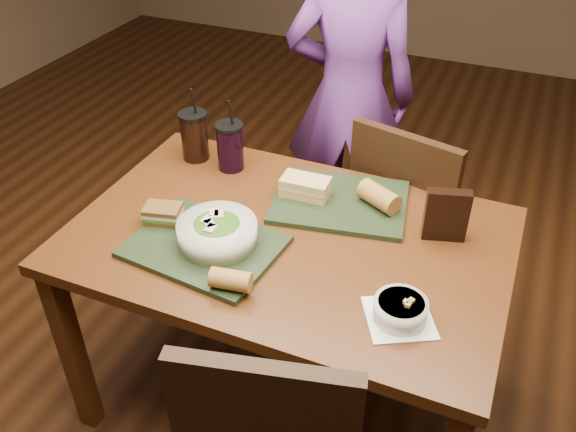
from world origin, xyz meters
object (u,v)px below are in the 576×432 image
object	(u,v)px
chair_far	(402,220)
tray_far	(340,202)
baguette_near	(231,280)
cup_cola	(194,136)
dining_table	(288,258)
sandwich_far	(305,187)
cup_berry	(230,146)
soup_bowl	(400,310)
baguette_far	(379,197)
sandwich_near	(163,214)
diner	(350,98)
salad_bowl	(217,231)
tray_near	(204,246)
chip_bag	(446,215)

from	to	relation	value
chair_far	tray_far	bearing A→B (deg)	-114.81
baguette_near	cup_cola	distance (m)	0.73
dining_table	sandwich_far	world-z (taller)	sandwich_far
dining_table	cup_cola	world-z (taller)	cup_cola
cup_berry	dining_table	bearing A→B (deg)	-39.78
soup_bowl	baguette_far	xyz separation A→B (m)	(-0.18, 0.44, 0.02)
tray_far	sandwich_near	bearing A→B (deg)	-145.40
diner	cup_berry	xyz separation A→B (m)	(-0.21, -0.68, 0.07)
tray_far	salad_bowl	size ratio (longest dim) A/B	1.82
chair_far	soup_bowl	xyz separation A→B (m)	(0.16, -0.74, 0.27)
soup_bowl	baguette_far	bearing A→B (deg)	112.69
dining_table	cup_cola	distance (m)	0.59
salad_bowl	sandwich_near	bearing A→B (deg)	171.79
soup_bowl	baguette_near	xyz separation A→B (m)	(-0.44, -0.08, 0.01)
diner	baguette_far	world-z (taller)	diner
sandwich_near	cup_berry	bearing A→B (deg)	84.97
tray_near	salad_bowl	size ratio (longest dim) A/B	1.82
salad_bowl	baguette_far	xyz separation A→B (m)	(0.38, 0.36, -0.01)
dining_table	cup_cola	bearing A→B (deg)	148.90
soup_bowl	baguette_near	size ratio (longest dim) A/B	2.05
salad_bowl	sandwich_near	world-z (taller)	salad_bowl
cup_berry	salad_bowl	bearing A→B (deg)	-67.66
tray_far	diner	bearing A→B (deg)	105.91
baguette_far	salad_bowl	bearing A→B (deg)	-136.32
diner	sandwich_far	bearing A→B (deg)	85.54
chair_far	baguette_near	size ratio (longest dim) A/B	8.39
tray_near	soup_bowl	distance (m)	0.60
salad_bowl	baguette_near	bearing A→B (deg)	-51.80
sandwich_far	baguette_near	size ratio (longest dim) A/B	1.43
baguette_near	salad_bowl	bearing A→B (deg)	128.20
sandwich_near	baguette_near	world-z (taller)	baguette_near
chair_far	tray_far	size ratio (longest dim) A/B	2.19
soup_bowl	sandwich_far	size ratio (longest dim) A/B	1.43
chair_far	baguette_near	bearing A→B (deg)	-108.79
tray_near	chair_far	bearing A→B (deg)	57.62
baguette_near	tray_far	bearing A→B (deg)	75.31
chair_far	chip_bag	distance (m)	0.52
sandwich_far	chip_bag	bearing A→B (deg)	-3.45
tray_near	tray_far	distance (m)	0.47
chair_far	cup_berry	world-z (taller)	cup_berry
chair_far	tray_far	world-z (taller)	chair_far
baguette_near	sandwich_far	bearing A→B (deg)	87.75
tray_near	cup_cola	size ratio (longest dim) A/B	1.54
soup_bowl	sandwich_far	xyz separation A→B (m)	(-0.42, 0.40, 0.02)
sandwich_near	baguette_far	xyz separation A→B (m)	(0.58, 0.33, 0.01)
chip_bag	cup_berry	bearing A→B (deg)	155.91
dining_table	baguette_near	size ratio (longest dim) A/B	11.84
chair_far	sandwich_far	xyz separation A→B (m)	(-0.26, -0.34, 0.29)
sandwich_near	cup_cola	size ratio (longest dim) A/B	0.46
cup_cola	cup_berry	bearing A→B (deg)	-4.75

